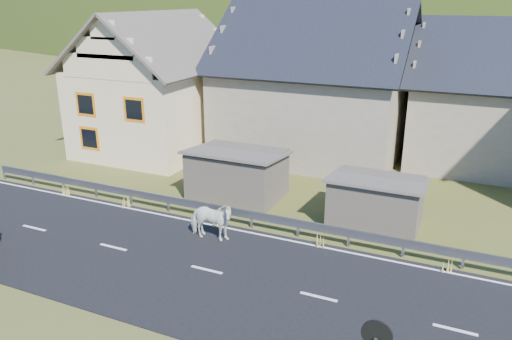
% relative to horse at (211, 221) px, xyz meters
% --- Properties ---
extents(ground, '(160.00, 160.00, 0.00)m').
position_rel_horse_xyz_m(ground, '(0.96, -2.06, -0.84)').
color(ground, '#464D16').
rests_on(ground, ground).
extents(road, '(60.00, 7.00, 0.04)m').
position_rel_horse_xyz_m(road, '(0.96, -2.06, -0.82)').
color(road, black).
rests_on(road, ground).
extents(lane_markings, '(60.00, 6.60, 0.01)m').
position_rel_horse_xyz_m(lane_markings, '(0.96, -2.06, -0.80)').
color(lane_markings, silver).
rests_on(lane_markings, road).
extents(guardrail, '(28.10, 0.09, 0.75)m').
position_rel_horse_xyz_m(guardrail, '(0.96, 1.62, -0.28)').
color(guardrail, '#93969B').
rests_on(guardrail, ground).
extents(shed_left, '(4.30, 3.30, 2.40)m').
position_rel_horse_xyz_m(shed_left, '(-1.04, 4.44, 0.26)').
color(shed_left, '#61574A').
rests_on(shed_left, ground).
extents(shed_right, '(3.80, 2.90, 2.20)m').
position_rel_horse_xyz_m(shed_right, '(5.46, 3.94, 0.16)').
color(shed_right, '#61574A').
rests_on(shed_right, ground).
extents(house_cream, '(7.80, 9.80, 8.30)m').
position_rel_horse_xyz_m(house_cream, '(-9.04, 9.94, 3.52)').
color(house_cream, beige).
rests_on(house_cream, ground).
extents(house_stone_a, '(10.80, 9.80, 8.90)m').
position_rel_horse_xyz_m(house_stone_a, '(-0.04, 12.94, 3.79)').
color(house_stone_a, gray).
rests_on(house_stone_a, ground).
extents(house_stone_b, '(9.80, 8.80, 8.10)m').
position_rel_horse_xyz_m(house_stone_b, '(9.96, 14.94, 3.39)').
color(house_stone_b, gray).
rests_on(house_stone_b, ground).
extents(mountain, '(440.00, 280.00, 260.00)m').
position_rel_horse_xyz_m(mountain, '(5.96, 177.94, -20.84)').
color(mountain, '#1D310C').
rests_on(mountain, ground).
extents(conifer_patch, '(76.00, 50.00, 28.00)m').
position_rel_horse_xyz_m(conifer_patch, '(-54.04, 107.94, 5.16)').
color(conifer_patch, black).
rests_on(conifer_patch, ground).
extents(horse, '(0.99, 1.95, 1.60)m').
position_rel_horse_xyz_m(horse, '(0.00, 0.00, 0.00)').
color(horse, white).
rests_on(horse, road).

